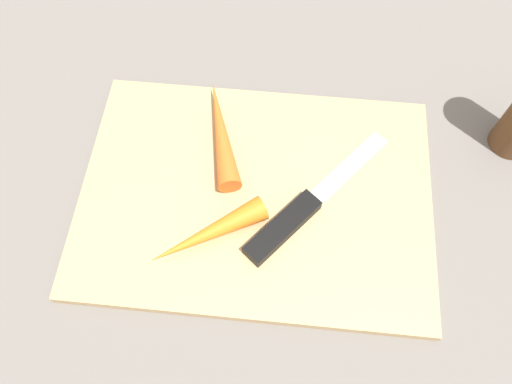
% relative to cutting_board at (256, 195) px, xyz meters
% --- Properties ---
extents(ground_plane, '(1.40, 1.40, 0.00)m').
position_rel_cutting_board_xyz_m(ground_plane, '(0.00, 0.00, -0.01)').
color(ground_plane, slate).
extents(cutting_board, '(0.36, 0.26, 0.01)m').
position_rel_cutting_board_xyz_m(cutting_board, '(0.00, 0.00, 0.00)').
color(cutting_board, tan).
rests_on(cutting_board, ground_plane).
extents(knife, '(0.14, 0.17, 0.01)m').
position_rel_cutting_board_xyz_m(knife, '(-0.04, 0.03, 0.01)').
color(knife, '#B7B7BC').
rests_on(knife, cutting_board).
extents(carrot_short, '(0.11, 0.09, 0.03)m').
position_rel_cutting_board_xyz_m(carrot_short, '(0.04, 0.06, 0.02)').
color(carrot_short, orange).
rests_on(carrot_short, cutting_board).
extents(carrot_long, '(0.06, 0.14, 0.02)m').
position_rel_cutting_board_xyz_m(carrot_long, '(0.04, -0.06, 0.02)').
color(carrot_long, orange).
rests_on(carrot_long, cutting_board).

